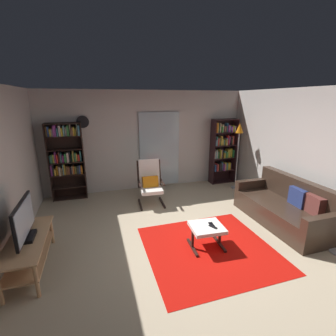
{
  "coord_description": "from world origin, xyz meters",
  "views": [
    {
      "loc": [
        -1.34,
        -3.28,
        2.37
      ],
      "look_at": [
        0.04,
        1.16,
        1.02
      ],
      "focal_mm": 25.43,
      "sensor_mm": 36.0,
      "label": 1
    }
  ],
  "objects_px": {
    "television": "(24,222)",
    "wall_clock": "(83,122)",
    "tv_stand": "(29,249)",
    "leather_sofa": "(285,208)",
    "floor_lamp_by_shelf": "(239,136)",
    "lounge_armchair": "(150,181)",
    "bookshelf_near_sofa": "(222,149)",
    "tv_remote": "(213,227)",
    "bookshelf_near_tv": "(66,157)",
    "cell_phone": "(211,224)",
    "ottoman": "(207,229)"
  },
  "relations": [
    {
      "from": "tv_stand",
      "to": "leather_sofa",
      "type": "bearing_deg",
      "value": 0.33
    },
    {
      "from": "tv_remote",
      "to": "cell_phone",
      "type": "height_order",
      "value": "tv_remote"
    },
    {
      "from": "lounge_armchair",
      "to": "bookshelf_near_sofa",
      "type": "bearing_deg",
      "value": 19.64
    },
    {
      "from": "ottoman",
      "to": "wall_clock",
      "type": "distance_m",
      "value": 3.85
    },
    {
      "from": "bookshelf_near_tv",
      "to": "wall_clock",
      "type": "height_order",
      "value": "wall_clock"
    },
    {
      "from": "wall_clock",
      "to": "bookshelf_near_sofa",
      "type": "bearing_deg",
      "value": -2.51
    },
    {
      "from": "bookshelf_near_tv",
      "to": "ottoman",
      "type": "xyz_separation_m",
      "value": [
        2.32,
        -2.88,
        -0.73
      ]
    },
    {
      "from": "tv_stand",
      "to": "lounge_armchair",
      "type": "height_order",
      "value": "lounge_armchair"
    },
    {
      "from": "bookshelf_near_sofa",
      "to": "leather_sofa",
      "type": "relative_size",
      "value": 0.93
    },
    {
      "from": "television",
      "to": "bookshelf_near_tv",
      "type": "xyz_separation_m",
      "value": [
        0.33,
        2.61,
        0.3
      ]
    },
    {
      "from": "leather_sofa",
      "to": "ottoman",
      "type": "bearing_deg",
      "value": -171.12
    },
    {
      "from": "tv_stand",
      "to": "television",
      "type": "height_order",
      "value": "television"
    },
    {
      "from": "television",
      "to": "wall_clock",
      "type": "distance_m",
      "value": 3.04
    },
    {
      "from": "lounge_armchair",
      "to": "tv_stand",
      "type": "bearing_deg",
      "value": -141.34
    },
    {
      "from": "lounge_armchair",
      "to": "wall_clock",
      "type": "xyz_separation_m",
      "value": [
        -1.39,
        1.0,
        1.32
      ]
    },
    {
      "from": "television",
      "to": "wall_clock",
      "type": "relative_size",
      "value": 3.02
    },
    {
      "from": "leather_sofa",
      "to": "floor_lamp_by_shelf",
      "type": "xyz_separation_m",
      "value": [
        0.14,
        1.97,
        1.14
      ]
    },
    {
      "from": "bookshelf_near_sofa",
      "to": "tv_remote",
      "type": "xyz_separation_m",
      "value": [
        -1.79,
        -2.9,
        -0.59
      ]
    },
    {
      "from": "ottoman",
      "to": "cell_phone",
      "type": "xyz_separation_m",
      "value": [
        0.09,
        0.01,
        0.07
      ]
    },
    {
      "from": "cell_phone",
      "to": "wall_clock",
      "type": "distance_m",
      "value": 3.86
    },
    {
      "from": "tv_stand",
      "to": "tv_remote",
      "type": "distance_m",
      "value": 2.74
    },
    {
      "from": "ottoman",
      "to": "leather_sofa",
      "type": "bearing_deg",
      "value": 8.88
    },
    {
      "from": "bookshelf_near_tv",
      "to": "leather_sofa",
      "type": "bearing_deg",
      "value": -31.89
    },
    {
      "from": "bookshelf_near_sofa",
      "to": "leather_sofa",
      "type": "bearing_deg",
      "value": -90.29
    },
    {
      "from": "bookshelf_near_tv",
      "to": "floor_lamp_by_shelf",
      "type": "height_order",
      "value": "bookshelf_near_tv"
    },
    {
      "from": "television",
      "to": "bookshelf_near_tv",
      "type": "height_order",
      "value": "bookshelf_near_tv"
    },
    {
      "from": "tv_remote",
      "to": "wall_clock",
      "type": "bearing_deg",
      "value": 96.6
    },
    {
      "from": "tv_stand",
      "to": "bookshelf_near_sofa",
      "type": "relative_size",
      "value": 0.71
    },
    {
      "from": "leather_sofa",
      "to": "wall_clock",
      "type": "height_order",
      "value": "wall_clock"
    },
    {
      "from": "bookshelf_near_sofa",
      "to": "tv_stand",
      "type": "bearing_deg",
      "value": -150.3
    },
    {
      "from": "lounge_armchair",
      "to": "cell_phone",
      "type": "distance_m",
      "value": 2.07
    },
    {
      "from": "tv_remote",
      "to": "tv_stand",
      "type": "bearing_deg",
      "value": 147.35
    },
    {
      "from": "tv_remote",
      "to": "cell_phone",
      "type": "xyz_separation_m",
      "value": [
        0.02,
        0.08,
        -0.0
      ]
    },
    {
      "from": "television",
      "to": "floor_lamp_by_shelf",
      "type": "distance_m",
      "value": 5.1
    },
    {
      "from": "leather_sofa",
      "to": "television",
      "type": "bearing_deg",
      "value": -179.79
    },
    {
      "from": "tv_stand",
      "to": "bookshelf_near_tv",
      "type": "height_order",
      "value": "bookshelf_near_tv"
    },
    {
      "from": "wall_clock",
      "to": "floor_lamp_by_shelf",
      "type": "bearing_deg",
      "value": -10.81
    },
    {
      "from": "lounge_armchair",
      "to": "floor_lamp_by_shelf",
      "type": "distance_m",
      "value": 2.65
    },
    {
      "from": "television",
      "to": "cell_phone",
      "type": "xyz_separation_m",
      "value": [
        2.74,
        -0.26,
        -0.36
      ]
    },
    {
      "from": "wall_clock",
      "to": "leather_sofa",
      "type": "bearing_deg",
      "value": -36.12
    },
    {
      "from": "tv_stand",
      "to": "ottoman",
      "type": "distance_m",
      "value": 2.66
    },
    {
      "from": "tv_stand",
      "to": "tv_remote",
      "type": "bearing_deg",
      "value": -6.96
    },
    {
      "from": "bookshelf_near_sofa",
      "to": "wall_clock",
      "type": "relative_size",
      "value": 6.36
    },
    {
      "from": "bookshelf_near_sofa",
      "to": "cell_phone",
      "type": "xyz_separation_m",
      "value": [
        -1.77,
        -2.83,
        -0.59
      ]
    },
    {
      "from": "bookshelf_near_sofa",
      "to": "wall_clock",
      "type": "xyz_separation_m",
      "value": [
        -3.73,
        0.16,
        0.86
      ]
    },
    {
      "from": "lounge_armchair",
      "to": "television",
      "type": "bearing_deg",
      "value": -141.47
    },
    {
      "from": "tv_stand",
      "to": "leather_sofa",
      "type": "height_order",
      "value": "leather_sofa"
    },
    {
      "from": "bookshelf_near_sofa",
      "to": "tv_remote",
      "type": "distance_m",
      "value": 3.46
    },
    {
      "from": "lounge_armchair",
      "to": "ottoman",
      "type": "height_order",
      "value": "lounge_armchair"
    },
    {
      "from": "ottoman",
      "to": "floor_lamp_by_shelf",
      "type": "relative_size",
      "value": 0.31
    }
  ]
}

